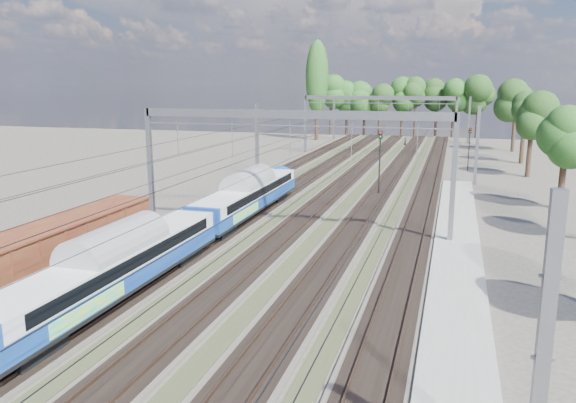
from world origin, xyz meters
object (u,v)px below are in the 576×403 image
(freight_boxcar, at_px, (70,243))
(signal_near, at_px, (380,155))
(worker, at_px, (405,142))
(signal_far, at_px, (469,144))
(emu_train, at_px, (111,261))

(freight_boxcar, distance_m, signal_near, 32.43)
(freight_boxcar, relative_size, worker, 8.34)
(worker, relative_size, signal_far, 0.29)
(freight_boxcar, xyz_separation_m, signal_far, (22.24, 48.42, 1.35))
(freight_boxcar, height_order, signal_far, signal_far)
(worker, xyz_separation_m, signal_near, (1.27, -44.65, 3.23))
(emu_train, relative_size, signal_near, 8.97)
(signal_near, bearing_deg, emu_train, -117.44)
(emu_train, bearing_deg, signal_far, 70.86)
(emu_train, xyz_separation_m, worker, (7.71, 76.76, -1.52))
(emu_train, distance_m, worker, 77.16)
(signal_near, relative_size, signal_far, 1.17)
(signal_near, bearing_deg, freight_boxcar, -126.44)
(freight_boxcar, bearing_deg, emu_train, -30.85)
(signal_far, bearing_deg, freight_boxcar, -102.88)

